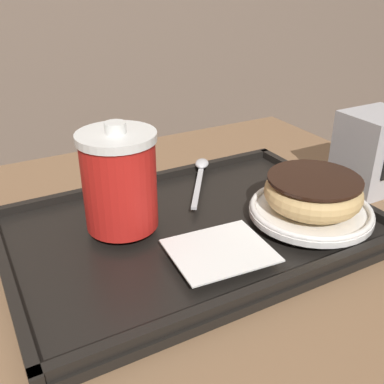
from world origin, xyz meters
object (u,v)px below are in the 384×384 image
coffee_cup_front (120,180)px  spoon (201,171)px  napkin_dispenser (374,152)px  donut_chocolate_glazed (313,192)px

coffee_cup_front → spoon: coffee_cup_front is taller
coffee_cup_front → spoon: 0.20m
spoon → napkin_dispenser: bearing=-85.0°
donut_chocolate_glazed → napkin_dispenser: (0.17, 0.05, 0.00)m
napkin_dispenser → spoon: bearing=151.0°
spoon → napkin_dispenser: 0.27m
coffee_cup_front → donut_chocolate_glazed: (0.23, -0.10, -0.03)m
donut_chocolate_glazed → spoon: (-0.06, 0.19, -0.03)m
donut_chocolate_glazed → spoon: donut_chocolate_glazed is taller
coffee_cup_front → napkin_dispenser: 0.40m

